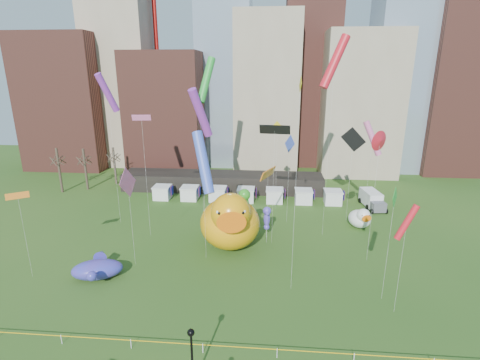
# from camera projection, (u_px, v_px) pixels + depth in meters

# --- Properties ---
(ground) EXTENTS (160.00, 160.00, 0.00)m
(ground) POSITION_uv_depth(u_px,v_px,m) (203.00, 353.00, 29.34)
(ground) COLOR #264F18
(ground) RESTS_ON ground
(skyline) EXTENTS (101.00, 23.00, 68.00)m
(skyline) POSITION_uv_depth(u_px,v_px,m) (260.00, 74.00, 81.17)
(skyline) COLOR brown
(skyline) RESTS_ON ground
(pavilion) EXTENTS (38.00, 6.00, 3.20)m
(pavilion) POSITION_uv_depth(u_px,v_px,m) (222.00, 182.00, 69.25)
(pavilion) COLOR black
(pavilion) RESTS_ON ground
(vendor_tents) EXTENTS (33.24, 2.80, 2.40)m
(vendor_tents) POSITION_uv_depth(u_px,v_px,m) (246.00, 195.00, 63.26)
(vendor_tents) COLOR white
(vendor_tents) RESTS_ON ground
(bare_trees) EXTENTS (8.44, 6.44, 8.50)m
(bare_trees) POSITION_uv_depth(u_px,v_px,m) (86.00, 169.00, 69.29)
(bare_trees) COLOR #382B21
(bare_trees) RESTS_ON ground
(caution_tape) EXTENTS (50.00, 0.06, 0.90)m
(caution_tape) POSITION_uv_depth(u_px,v_px,m) (203.00, 346.00, 29.14)
(caution_tape) COLOR white
(caution_tape) RESTS_ON ground
(big_duck) EXTENTS (8.94, 11.13, 8.14)m
(big_duck) POSITION_uv_depth(u_px,v_px,m) (230.00, 221.00, 45.82)
(big_duck) COLOR orange
(big_duck) RESTS_ON ground
(small_duck) EXTENTS (3.72, 4.50, 3.24)m
(small_duck) POSITION_uv_depth(u_px,v_px,m) (360.00, 218.00, 52.41)
(small_duck) COLOR white
(small_duck) RESTS_ON ground
(seahorse_green) EXTENTS (1.95, 2.21, 7.63)m
(seahorse_green) POSITION_uv_depth(u_px,v_px,m) (245.00, 203.00, 46.33)
(seahorse_green) COLOR silver
(seahorse_green) RESTS_ON ground
(seahorse_purple) EXTENTS (1.21, 1.48, 4.52)m
(seahorse_purple) POSITION_uv_depth(u_px,v_px,m) (267.00, 216.00, 48.77)
(seahorse_purple) COLOR silver
(seahorse_purple) RESTS_ON ground
(whale_inflatable) EXTENTS (6.05, 6.95, 2.41)m
(whale_inflatable) POSITION_uv_depth(u_px,v_px,m) (98.00, 268.00, 39.84)
(whale_inflatable) COLOR #503490
(whale_inflatable) RESTS_ON ground
(lamppost) EXTENTS (0.52, 0.52, 5.01)m
(lamppost) POSITION_uv_depth(u_px,v_px,m) (192.00, 351.00, 25.41)
(lamppost) COLOR black
(lamppost) RESTS_ON footpath
(box_truck) EXTENTS (3.23, 6.53, 2.66)m
(box_truck) POSITION_uv_depth(u_px,v_px,m) (372.00, 199.00, 60.46)
(box_truck) COLOR white
(box_truck) RESTS_ON ground
(kite_0) EXTENTS (2.06, 0.95, 10.93)m
(kite_0) POSITION_uv_depth(u_px,v_px,m) (407.00, 222.00, 31.69)
(kite_0) COLOR silver
(kite_0) RESTS_ON ground
(kite_1) EXTENTS (2.39, 0.67, 16.67)m
(kite_1) POSITION_uv_depth(u_px,v_px,m) (141.00, 119.00, 45.81)
(kite_1) COLOR silver
(kite_1) RESTS_ON ground
(kite_2) EXTENTS (3.80, 1.02, 15.71)m
(kite_2) POSITION_uv_depth(u_px,v_px,m) (275.00, 130.00, 44.00)
(kite_2) COLOR silver
(kite_2) RESTS_ON ground
(kite_3) EXTENTS (2.96, 4.06, 24.10)m
(kite_3) POSITION_uv_depth(u_px,v_px,m) (206.00, 80.00, 54.02)
(kite_3) COLOR silver
(kite_3) RESTS_ON ground
(kite_4) EXTENTS (1.65, 0.67, 14.57)m
(kite_4) POSITION_uv_depth(u_px,v_px,m) (278.00, 130.00, 56.24)
(kite_4) COLOR silver
(kite_4) RESTS_ON ground
(kite_5) EXTENTS (1.31, 2.36, 13.36)m
(kite_5) POSITION_uv_depth(u_px,v_px,m) (290.00, 145.00, 51.59)
(kite_5) COLOR silver
(kite_5) RESTS_ON ground
(kite_6) EXTENTS (2.00, 1.53, 9.90)m
(kite_6) POSITION_uv_depth(u_px,v_px,m) (17.00, 196.00, 37.50)
(kite_6) COLOR silver
(kite_6) RESTS_ON ground
(kite_7) EXTENTS (3.52, 4.43, 19.75)m
(kite_7) POSITION_uv_depth(u_px,v_px,m) (201.00, 113.00, 53.90)
(kite_7) COLOR silver
(kite_7) RESTS_ON ground
(kite_8) EXTENTS (3.92, 2.72, 26.32)m
(kite_8) POSITION_uv_depth(u_px,v_px,m) (335.00, 62.00, 43.83)
(kite_8) COLOR silver
(kite_8) RESTS_ON ground
(kite_9) EXTENTS (2.94, 1.77, 15.61)m
(kite_9) POSITION_uv_depth(u_px,v_px,m) (372.00, 138.00, 49.08)
(kite_9) COLOR silver
(kite_9) RESTS_ON ground
(kite_10) EXTENTS (3.42, 1.18, 14.32)m
(kite_10) POSITION_uv_depth(u_px,v_px,m) (353.00, 140.00, 52.04)
(kite_10) COLOR silver
(kite_10) RESTS_ON ground
(kite_11) EXTENTS (1.06, 1.99, 11.92)m
(kite_11) POSITION_uv_depth(u_px,v_px,m) (395.00, 200.00, 33.27)
(kite_11) COLOR silver
(kite_11) RESTS_ON ground
(kite_12) EXTENTS (0.13, 1.49, 21.58)m
(kite_12) POSITION_uv_depth(u_px,v_px,m) (300.00, 101.00, 32.44)
(kite_12) COLOR silver
(kite_12) RESTS_ON ground
(kite_13) EXTENTS (3.31, 4.10, 15.55)m
(kite_13) POSITION_uv_depth(u_px,v_px,m) (203.00, 163.00, 40.93)
(kite_13) COLOR silver
(kite_13) RESTS_ON ground
(kite_14) EXTENTS (1.99, 3.74, 10.20)m
(kite_14) POSITION_uv_depth(u_px,v_px,m) (268.00, 174.00, 45.47)
(kite_14) COLOR silver
(kite_14) RESTS_ON ground
(kite_15) EXTENTS (2.50, 3.17, 21.85)m
(kite_15) POSITION_uv_depth(u_px,v_px,m) (107.00, 93.00, 49.14)
(kite_15) COLOR silver
(kite_15) RESTS_ON ground
(kite_16) EXTENTS (1.69, 1.83, 15.75)m
(kite_16) POSITION_uv_depth(u_px,v_px,m) (380.00, 141.00, 39.53)
(kite_16) COLOR silver
(kite_16) RESTS_ON ground
(kite_17) EXTENTS (0.45, 3.62, 11.98)m
(kite_17) POSITION_uv_depth(u_px,v_px,m) (128.00, 183.00, 39.94)
(kite_17) COLOR silver
(kite_17) RESTS_ON ground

